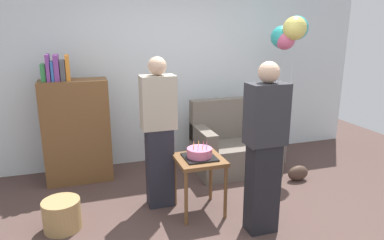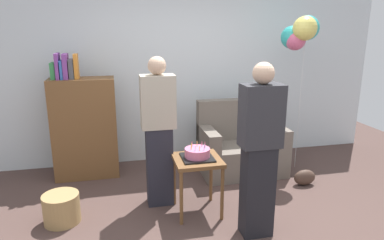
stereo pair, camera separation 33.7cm
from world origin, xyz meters
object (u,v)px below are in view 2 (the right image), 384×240
Objects in this scene: handbag at (305,177)px; balloon_bunch at (300,33)px; person_holding_cake at (259,151)px; birthday_cake at (197,154)px; couch at (240,147)px; bookshelf at (84,126)px; wicker_basket at (62,208)px; person_blowing_candles at (159,132)px; side_table at (197,167)px.

balloon_bunch reaches higher than handbag.
balloon_bunch is (0.10, 0.56, 1.74)m from handbag.
birthday_cake is at bearing -55.36° from person_holding_cake.
person_holding_cake is at bearing -104.51° from couch.
wicker_basket is (-0.18, -1.13, -0.53)m from bookshelf.
birthday_cake is 0.16× the size of balloon_bunch.
wicker_basket is 0.17× the size of balloon_bunch.
couch is at bearing 48.84° from birthday_cake.
bookshelf is 0.99× the size of person_blowing_candles.
couch reaches higher than side_table.
person_holding_cake is 4.53× the size of wicker_basket.
birthday_cake is 0.71m from person_holding_cake.
side_table is 1.69× the size of wicker_basket.
side_table is 1.56m from handbag.
balloon_bunch is (1.11, 1.41, 1.01)m from person_holding_cake.
bookshelf is 5.03× the size of birthday_cake.
bookshelf reaches higher than side_table.
person_blowing_candles is 1.13m from person_holding_cake.
person_holding_cake is (0.45, -0.51, 0.17)m from birthday_cake.
bookshelf is (-2.03, 0.28, 0.34)m from couch.
handbag is (1.46, 0.34, -0.41)m from side_table.
side_table is 1.43m from wicker_basket.
side_table is at bearing -33.08° from person_blowing_candles.
person_blowing_candles is 1.96m from handbag.
bookshelf is at bearing 173.19° from balloon_bunch.
person_holding_cake is at bearing -128.27° from balloon_bunch.
balloon_bunch is at bearing -3.94° from couch.
couch is 1.30m from birthday_cake.
person_blowing_candles is (0.85, -0.95, 0.15)m from bookshelf.
bookshelf is 2.87m from handbag.
handbag is at bearing 4.85° from wicker_basket.
wicker_basket is (-2.21, -0.85, -0.19)m from couch.
person_blowing_candles reaches higher than couch.
person_holding_cake is (1.66, -1.74, 0.15)m from bookshelf.
side_table is 2.17× the size of handbag.
couch is 1.81× the size of side_table.
couch is 0.53× the size of balloon_bunch.
couch is 3.44× the size of birthday_cake.
person_holding_cake is 0.79× the size of balloon_bunch.
bookshelf is at bearing 134.38° from side_table.
wicker_basket is at bearing 176.05° from birthday_cake.
person_blowing_candles is at bearing 141.85° from birthday_cake.
wicker_basket is at bearing -158.87° from couch.
person_holding_cake is at bearing -39.36° from person_blowing_candles.
person_blowing_candles is at bearing -178.27° from handbag.
handbag is (2.66, -0.89, -0.58)m from bookshelf.
person_holding_cake is at bearing -46.47° from bookshelf.
wicker_basket is (-1.38, 0.10, -0.51)m from birthday_cake.
balloon_bunch is at bearing 29.87° from birthday_cake.
balloon_bunch reaches higher than person_holding_cake.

